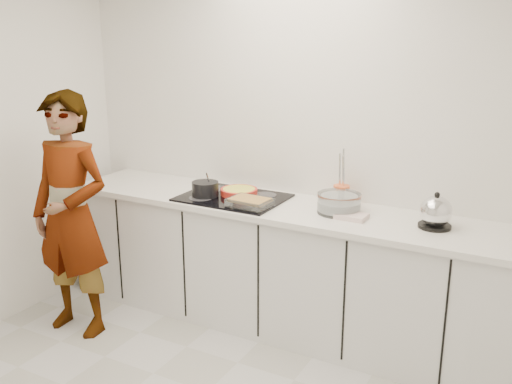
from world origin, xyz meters
The scene contains 12 objects.
wall_back centered at (0.00, 1.60, 1.30)m, with size 3.60×0.00×2.60m, color white.
base_cabinets centered at (0.00, 1.28, 0.43)m, with size 3.20×0.58×0.87m, color silver.
countertop centered at (0.00, 1.28, 0.89)m, with size 3.24×0.64×0.04m, color white.
hob centered at (-0.35, 1.26, 0.92)m, with size 0.72×0.54×0.01m, color black.
tart_dish centered at (-0.34, 1.33, 0.95)m, with size 0.31×0.31×0.04m.
saucepan centered at (-0.53, 1.18, 0.98)m, with size 0.23×0.23×0.18m.
baking_dish centered at (-0.13, 1.12, 0.95)m, with size 0.29×0.22×0.05m.
mixing_bowl centered at (0.43, 1.30, 0.97)m, with size 0.35×0.35×0.13m.
tea_towel centered at (0.54, 1.23, 0.93)m, with size 0.19×0.14×0.03m, color white.
kettle centered at (1.04, 1.30, 1.00)m, with size 0.23×0.23×0.22m.
utensil_crock centered at (0.38, 1.48, 0.98)m, with size 0.11×0.11×0.14m, color orange.
cook centered at (-1.22, 0.57, 0.84)m, with size 0.62×0.40×1.69m, color silver.
Camera 1 is at (1.65, -2.06, 2.05)m, focal length 40.00 mm.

